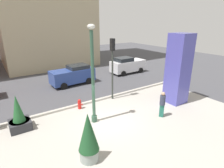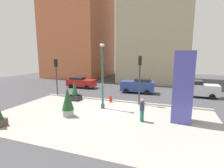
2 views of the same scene
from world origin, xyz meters
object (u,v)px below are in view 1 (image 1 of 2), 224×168
car_curb_west (127,65)px  pedestrian_by_curb (162,103)px  potted_plant_by_pillar (88,137)px  fire_hydrant (80,104)px  potted_plant_curbside (19,117)px  art_pillar_blue (178,69)px  lamp_post (93,78)px  traffic_light_far_side (112,60)px  car_passing_lane (73,75)px

car_curb_west → pedestrian_by_curb: (-4.94, -9.92, 0.02)m
potted_plant_by_pillar → fire_hydrant: bearing=70.1°
potted_plant_curbside → pedestrian_by_curb: size_ratio=1.22×
art_pillar_blue → car_curb_west: size_ratio=1.24×
pedestrian_by_curb → lamp_post: bearing=154.0°
art_pillar_blue → pedestrian_by_curb: bearing=-158.3°
lamp_post → traffic_light_far_side: size_ratio=1.22×
fire_hydrant → car_passing_lane: (1.84, 5.50, 0.60)m
lamp_post → car_curb_west: size_ratio=1.39×
car_passing_lane → car_curb_west: 7.16m
art_pillar_blue → pedestrian_by_curb: size_ratio=2.97×
art_pillar_blue → traffic_light_far_side: size_ratio=1.09×
lamp_post → car_passing_lane: 8.14m
lamp_post → traffic_light_far_side: 3.83m
lamp_post → fire_hydrant: lamp_post is taller
car_curb_west → pedestrian_by_curb: car_curb_west is taller
art_pillar_blue → traffic_light_far_side: (-3.82, 3.23, 0.61)m
car_curb_west → pedestrian_by_curb: 11.08m
art_pillar_blue → potted_plant_by_pillar: 9.02m
lamp_post → fire_hydrant: size_ratio=7.99×
lamp_post → car_curb_west: (8.98, 7.94, -1.93)m
art_pillar_blue → pedestrian_by_curb: art_pillar_blue is taller
potted_plant_by_pillar → art_pillar_blue: bearing=13.2°
traffic_light_far_side → pedestrian_by_curb: size_ratio=2.73×
lamp_post → art_pillar_blue: size_ratio=1.13×
art_pillar_blue → fire_hydrant: (-6.83, 3.06, -2.29)m
potted_plant_curbside → fire_hydrant: (4.06, 0.48, -0.45)m
potted_plant_curbside → car_curb_west: potted_plant_curbside is taller
car_curb_west → pedestrian_by_curb: bearing=-116.5°
lamp_post → art_pillar_blue: lamp_post is taller
art_pillar_blue → fire_hydrant: 7.83m
art_pillar_blue → pedestrian_by_curb: 3.41m
traffic_light_far_side → car_passing_lane: bearing=102.4°
art_pillar_blue → traffic_light_far_side: art_pillar_blue is taller
traffic_light_far_side → car_curb_west: (5.99, 5.59, -2.29)m
potted_plant_by_pillar → traffic_light_far_side: 7.45m
car_curb_west → lamp_post: bearing=-138.5°
art_pillar_blue → fire_hydrant: art_pillar_blue is taller
traffic_light_far_side → pedestrian_by_curb: traffic_light_far_side is taller
art_pillar_blue → car_curb_west: (2.17, 8.82, -1.68)m
fire_hydrant → car_passing_lane: car_passing_lane is taller
lamp_post → art_pillar_blue: bearing=-7.3°
art_pillar_blue → traffic_light_far_side: bearing=139.7°
lamp_post → pedestrian_by_curb: 4.89m
potted_plant_curbside → fire_hydrant: size_ratio=2.90×
lamp_post → car_passing_lane: bearing=76.7°
potted_plant_by_pillar → fire_hydrant: 5.49m
art_pillar_blue → potted_plant_curbside: bearing=166.7°
potted_plant_by_pillar → potted_plant_curbside: bearing=115.7°
pedestrian_by_curb → traffic_light_far_side: bearing=103.6°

